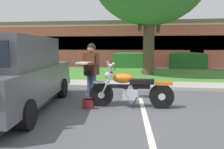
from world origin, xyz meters
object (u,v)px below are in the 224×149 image
at_px(motorcycle, 134,89).
at_px(parked_suv_adjacent, 12,73).
at_px(handbag, 88,103).
at_px(brick_building, 132,45).
at_px(hedge_center_left, 188,60).
at_px(hedge_left, 130,60).
at_px(rider_person, 91,69).

xyz_separation_m(motorcycle, parked_suv_adjacent, (-3.06, -0.67, 0.47)).
height_order(handbag, brick_building, brick_building).
xyz_separation_m(motorcycle, hedge_center_left, (3.43, 11.17, 0.16)).
bearing_deg(handbag, brick_building, 89.17).
bearing_deg(hedge_center_left, hedge_left, 180.00).
bearing_deg(hedge_left, parked_suv_adjacent, -101.05).
height_order(motorcycle, handbag, motorcycle).
distance_m(handbag, hedge_left, 11.51).
bearing_deg(brick_building, rider_person, -90.83).
xyz_separation_m(rider_person, hedge_center_left, (4.61, 11.15, -0.36)).
bearing_deg(parked_suv_adjacent, motorcycle, 12.36).
xyz_separation_m(hedge_left, brick_building, (-0.18, 6.14, 1.21)).
distance_m(rider_person, hedge_center_left, 12.07).
relative_size(motorcycle, brick_building, 0.09).
height_order(handbag, hedge_center_left, hedge_center_left).
height_order(handbag, hedge_left, hedge_left).
height_order(hedge_left, brick_building, brick_building).
xyz_separation_m(parked_suv_adjacent, hedge_center_left, (6.49, 11.84, -0.30)).
xyz_separation_m(rider_person, handbag, (-0.01, -0.34, -0.86)).
height_order(hedge_center_left, brick_building, brick_building).
relative_size(parked_suv_adjacent, brick_building, 0.19).
bearing_deg(brick_building, motorcycle, -86.94).
distance_m(motorcycle, brick_building, 17.38).
height_order(parked_suv_adjacent, hedge_center_left, parked_suv_adjacent).
bearing_deg(parked_suv_adjacent, hedge_left, 78.95).
relative_size(rider_person, parked_suv_adjacent, 0.34).
relative_size(rider_person, handbag, 4.74).
relative_size(motorcycle, parked_suv_adjacent, 0.45).
distance_m(hedge_center_left, brick_building, 7.62).
relative_size(handbag, brick_building, 0.01).
bearing_deg(brick_building, parked_suv_adjacent, -96.77).
bearing_deg(motorcycle, hedge_center_left, 72.92).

